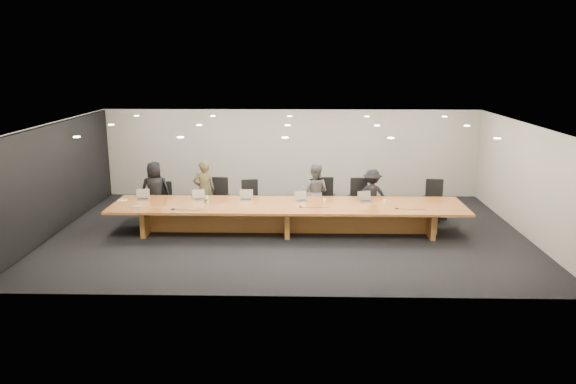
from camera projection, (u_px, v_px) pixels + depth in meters
name	position (u px, v px, depth m)	size (l,w,h in m)	color
ground	(288.00, 232.00, 14.50)	(12.00, 12.00, 0.00)	black
back_wall	(291.00, 153.00, 18.06)	(12.00, 0.02, 2.80)	silver
left_wall_panel	(55.00, 179.00, 14.32)	(0.08, 7.84, 2.74)	black
conference_table	(288.00, 213.00, 14.38)	(9.00, 1.80, 0.75)	#9A5321
chair_far_left	(164.00, 200.00, 15.77)	(0.51, 0.51, 1.01)	black
chair_left	(218.00, 198.00, 15.70)	(0.58, 0.58, 1.15)	black
chair_mid_left	(250.00, 200.00, 15.58)	(0.56, 0.56, 1.11)	black
chair_mid_right	(325.00, 198.00, 15.60)	(0.59, 0.59, 1.16)	black
chair_right	(359.00, 199.00, 15.60)	(0.58, 0.58, 1.15)	black
chair_far_right	(434.00, 200.00, 15.52)	(0.58, 0.58, 1.13)	black
person_a	(155.00, 190.00, 15.55)	(0.79, 0.52, 1.62)	black
person_b	(204.00, 190.00, 15.57)	(0.60, 0.39, 1.64)	#3D3821
person_c	(315.00, 192.00, 15.44)	(0.77, 0.60, 1.58)	#4C4C4E
person_d	(372.00, 195.00, 15.44)	(0.92, 0.53, 1.43)	black
laptop_a	(143.00, 195.00, 14.77)	(0.34, 0.25, 0.27)	tan
laptop_b	(199.00, 195.00, 14.75)	(0.33, 0.24, 0.26)	#B5AA8A
laptop_c	(246.00, 195.00, 14.71)	(0.35, 0.25, 0.27)	beige
laptop_d	(302.00, 196.00, 14.59)	(0.33, 0.24, 0.26)	beige
laptop_e	(366.00, 197.00, 14.51)	(0.35, 0.26, 0.28)	tan
water_bottle	(207.00, 200.00, 14.36)	(0.07, 0.07, 0.21)	silver
amber_mug	(206.00, 201.00, 14.46)	(0.07, 0.07, 0.09)	brown
paper_cup_near	(324.00, 201.00, 14.50)	(0.07, 0.07, 0.09)	white
paper_cup_far	(385.00, 202.00, 14.40)	(0.08, 0.08, 0.10)	white
notepad	(122.00, 200.00, 14.69)	(0.22, 0.17, 0.01)	silver
lime_gadget	(122.00, 199.00, 14.71)	(0.14, 0.08, 0.02)	#52D238
av_box	(137.00, 207.00, 14.00)	(0.23, 0.17, 0.03)	#ABABB0
mic_left	(173.00, 209.00, 13.81)	(0.13, 0.13, 0.03)	black
mic_center	(301.00, 207.00, 14.05)	(0.10, 0.10, 0.03)	black
mic_right	(397.00, 208.00, 13.89)	(0.11, 0.11, 0.03)	black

